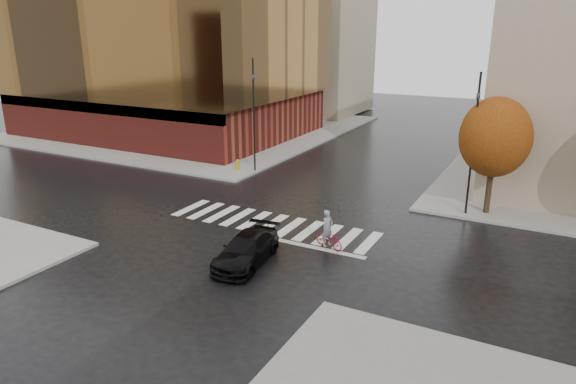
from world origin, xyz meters
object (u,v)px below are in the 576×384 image
(cyclist, at_px, (329,235))
(traffic_light_nw, at_px, (254,107))
(traffic_light_ne, at_px, (474,134))
(fire_hydrant, at_px, (238,164))
(sedan, at_px, (246,249))

(cyclist, distance_m, traffic_light_nw, 14.92)
(traffic_light_ne, relative_size, fire_hydrant, 9.56)
(traffic_light_ne, bearing_deg, traffic_light_nw, 13.79)
(traffic_light_nw, bearing_deg, cyclist, 57.62)
(sedan, bearing_deg, fire_hydrant, 117.41)
(traffic_light_nw, relative_size, fire_hydrant, 9.80)
(cyclist, bearing_deg, fire_hydrant, 70.54)
(sedan, bearing_deg, traffic_light_ne, 47.94)
(sedan, xyz_separation_m, traffic_light_nw, (-7.70, 13.25, 4.13))
(sedan, xyz_separation_m, cyclist, (2.57, 3.25, -0.00))
(cyclist, height_order, fire_hydrant, cyclist)
(cyclist, xyz_separation_m, fire_hydrant, (-11.38, 9.43, -0.05))
(sedan, relative_size, traffic_light_ne, 0.58)
(sedan, xyz_separation_m, fire_hydrant, (-8.81, 12.68, -0.05))
(fire_hydrant, bearing_deg, traffic_light_ne, -5.90)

